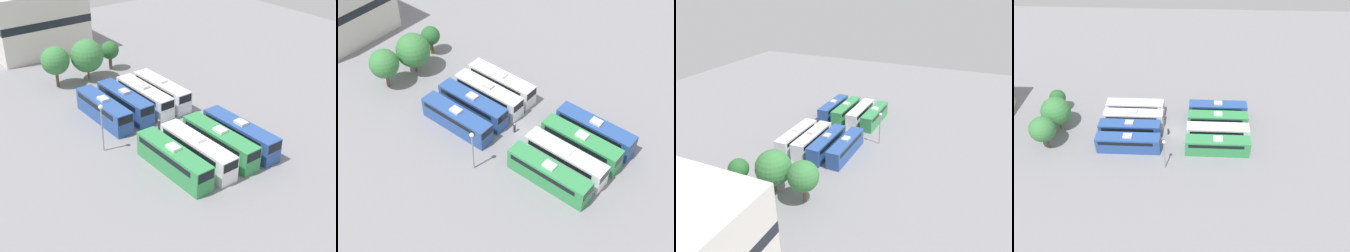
# 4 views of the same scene
# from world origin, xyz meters

# --- Properties ---
(ground_plane) EXTENTS (126.61, 126.61, 0.00)m
(ground_plane) POSITION_xyz_m (0.00, 0.00, 0.00)
(ground_plane) COLOR gray
(bus_0) EXTENTS (2.56, 11.67, 3.63)m
(bus_0) POSITION_xyz_m (-5.33, -8.06, 1.80)
(bus_0) COLOR #338C4C
(bus_0) RESTS_ON ground_plane
(bus_1) EXTENTS (2.56, 11.67, 3.63)m
(bus_1) POSITION_xyz_m (-1.79, -8.23, 1.80)
(bus_1) COLOR white
(bus_1) RESTS_ON ground_plane
(bus_2) EXTENTS (2.56, 11.67, 3.63)m
(bus_2) POSITION_xyz_m (1.78, -8.33, 1.80)
(bus_2) COLOR #338C4C
(bus_2) RESTS_ON ground_plane
(bus_3) EXTENTS (2.56, 11.67, 3.63)m
(bus_3) POSITION_xyz_m (5.19, -8.49, 1.80)
(bus_3) COLOR #284C93
(bus_3) RESTS_ON ground_plane
(bus_4) EXTENTS (2.56, 11.67, 3.63)m
(bus_4) POSITION_xyz_m (-5.31, 8.13, 1.80)
(bus_4) COLOR #284C93
(bus_4) RESTS_ON ground_plane
(bus_5) EXTENTS (2.56, 11.67, 3.63)m
(bus_5) POSITION_xyz_m (-1.59, 8.42, 1.80)
(bus_5) COLOR #284C93
(bus_5) RESTS_ON ground_plane
(bus_6) EXTENTS (2.56, 11.67, 3.63)m
(bus_6) POSITION_xyz_m (1.72, 8.19, 1.80)
(bus_6) COLOR silver
(bus_6) RESTS_ON ground_plane
(bus_7) EXTENTS (2.56, 11.67, 3.63)m
(bus_7) POSITION_xyz_m (5.05, 8.36, 1.80)
(bus_7) COLOR silver
(bus_7) RESTS_ON ground_plane
(worker_person) EXTENTS (0.36, 0.36, 1.61)m
(worker_person) POSITION_xyz_m (-0.70, 1.16, 0.74)
(worker_person) COLOR #333338
(worker_person) RESTS_ON ground_plane
(light_pole) EXTENTS (0.60, 0.60, 6.54)m
(light_pole) POSITION_xyz_m (-9.50, 1.09, 4.54)
(light_pole) COLOR gray
(light_pole) RESTS_ON ground_plane
(tree_0) EXTENTS (4.64, 4.64, 6.79)m
(tree_0) POSITION_xyz_m (-5.33, 23.24, 4.45)
(tree_0) COLOR brown
(tree_0) RESTS_ON ground_plane
(tree_1) EXTENTS (5.57, 5.57, 7.01)m
(tree_1) POSITION_xyz_m (0.15, 22.71, 4.21)
(tree_1) COLOR brown
(tree_1) RESTS_ON ground_plane
(tree_2) EXTENTS (3.22, 3.22, 5.21)m
(tree_2) POSITION_xyz_m (5.48, 24.34, 3.54)
(tree_2) COLOR brown
(tree_2) RESTS_ON ground_plane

